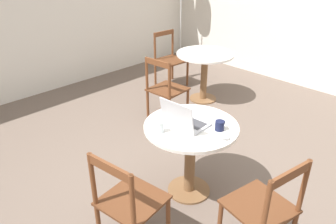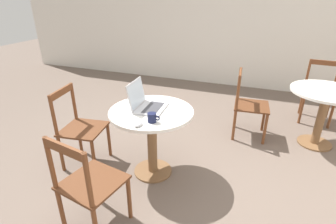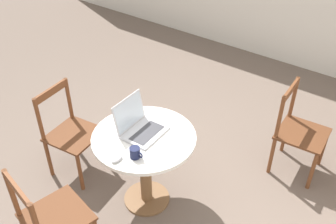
% 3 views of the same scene
% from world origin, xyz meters
% --- Properties ---
extents(ground_plane, '(16.00, 16.00, 0.00)m').
position_xyz_m(ground_plane, '(0.00, 0.00, 0.00)').
color(ground_plane, '#66564C').
extents(wall_back, '(9.40, 0.06, 2.70)m').
position_xyz_m(wall_back, '(0.00, 3.23, 1.35)').
color(wall_back, silver).
rests_on(wall_back, ground_plane).
extents(cafe_table_near, '(0.82, 0.82, 0.72)m').
position_xyz_m(cafe_table_near, '(-0.07, 0.00, 0.56)').
color(cafe_table_near, brown).
rests_on(cafe_table_near, ground_plane).
extents(cafe_table_mid, '(0.82, 0.82, 0.72)m').
position_xyz_m(cafe_table_mid, '(1.64, 1.25, 0.56)').
color(cafe_table_mid, brown).
rests_on(cafe_table_mid, ground_plane).
extents(chair_near_front, '(0.50, 0.50, 0.87)m').
position_xyz_m(chair_near_front, '(-0.22, -0.84, 0.44)').
color(chair_near_front, brown).
rests_on(chair_near_front, ground_plane).
extents(chair_near_left, '(0.48, 0.48, 0.87)m').
position_xyz_m(chair_near_left, '(-0.87, -0.11, 0.44)').
color(chair_near_left, brown).
rests_on(chair_near_left, ground_plane).
extents(chair_mid_left, '(0.46, 0.46, 0.87)m').
position_xyz_m(chair_mid_left, '(0.77, 1.18, 0.44)').
color(chair_mid_left, brown).
rests_on(chair_mid_left, ground_plane).
extents(chair_mid_back, '(0.46, 0.46, 0.87)m').
position_xyz_m(chair_mid_back, '(1.70, 2.03, 0.44)').
color(chair_mid_back, brown).
rests_on(chair_mid_back, ground_plane).
extents(laptop, '(0.33, 0.35, 0.27)m').
position_xyz_m(laptop, '(-0.13, 0.03, 0.78)').
color(laptop, '#B7B7BC').
rests_on(laptop, cafe_table_near).
extents(mouse, '(0.06, 0.10, 0.03)m').
position_xyz_m(mouse, '(-0.04, -0.33, 0.74)').
color(mouse, '#B7B7BC').
rests_on(mouse, cafe_table_near).
extents(mug, '(0.11, 0.08, 0.08)m').
position_xyz_m(mug, '(0.04, -0.22, 0.77)').
color(mug, '#141938').
rests_on(mug, cafe_table_near).
extents(drinking_glass, '(0.07, 0.07, 0.10)m').
position_xyz_m(drinking_glass, '(-0.34, 0.10, 0.77)').
color(drinking_glass, silver).
rests_on(drinking_glass, cafe_table_near).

